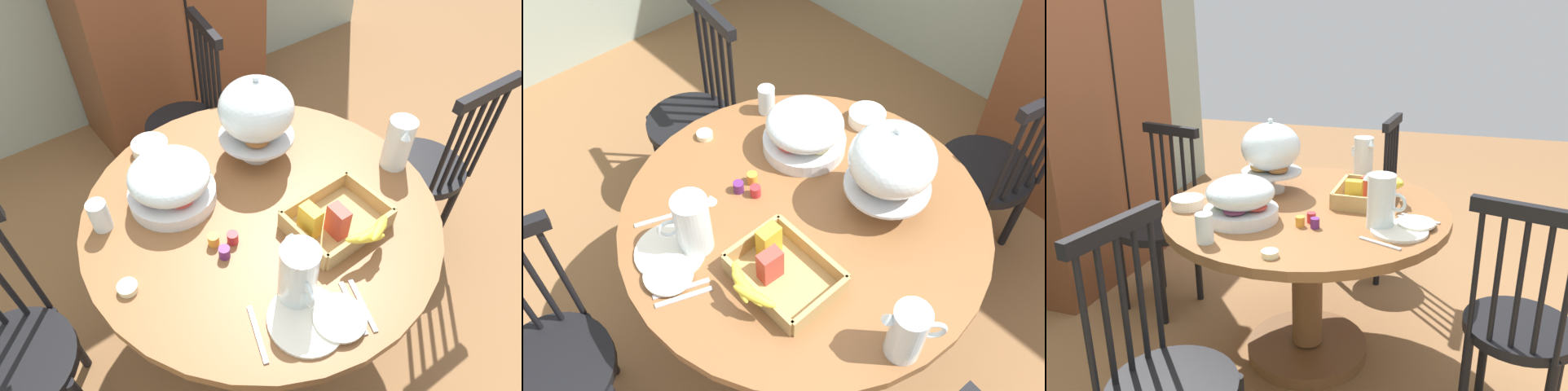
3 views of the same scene
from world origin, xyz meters
TOP-DOWN VIEW (x-y plane):
  - ground_plane at (0.00, 0.00)m, footprint 10.00×10.00m
  - dining_table at (-0.11, -0.05)m, footprint 1.22×1.22m
  - windsor_chair_near_window at (0.10, 0.83)m, footprint 0.41×0.41m
  - windsor_chair_by_cabinet at (-1.00, 0.12)m, footprint 0.41×0.40m
  - windsor_chair_far_side at (0.79, -0.14)m, footprint 0.40×0.40m
  - pastry_stand_with_dome at (0.04, 0.17)m, footprint 0.28×0.28m
  - fruit_platter_covered at (-0.33, 0.16)m, footprint 0.30×0.30m
  - orange_juice_pitcher at (-0.25, -0.39)m, footprint 0.11×0.19m
  - milk_pitcher at (0.41, -0.19)m, footprint 0.14×0.15m
  - cereal_basket at (0.02, -0.29)m, footprint 0.32×0.30m
  - china_plate_large at (-0.28, -0.47)m, footprint 0.22×0.22m
  - china_plate_small at (-0.21, -0.52)m, footprint 0.15×0.15m
  - cereal_bowl at (-0.28, 0.43)m, footprint 0.14×0.14m
  - drinking_glass at (-0.58, 0.19)m, footprint 0.06×0.06m
  - butter_dish at (-0.62, -0.08)m, footprint 0.06×0.06m
  - jam_jar_strawberry at (-0.28, -0.12)m, footprint 0.04×0.04m
  - jam_jar_apricot at (-0.33, -0.09)m, footprint 0.04×0.04m
  - jam_jar_grape at (-0.33, -0.15)m, footprint 0.04×0.04m
  - table_knife at (-0.15, -0.52)m, footprint 0.08×0.16m
  - dinner_fork at (-0.12, -0.53)m, footprint 0.08×0.16m
  - soup_spoon at (-0.41, -0.42)m, footprint 0.08×0.16m

SIDE VIEW (x-z plane):
  - ground_plane at x=0.00m, z-range 0.00..0.00m
  - windsor_chair_near_window at x=0.10m, z-range -0.03..0.94m
  - windsor_chair_by_cabinet at x=-1.00m, z-range -0.03..0.94m
  - windsor_chair_far_side at x=0.79m, z-range -0.03..0.94m
  - dining_table at x=-0.11m, z-range 0.16..0.90m
  - table_knife at x=-0.15m, z-range 0.74..0.75m
  - dinner_fork at x=-0.12m, z-range 0.74..0.75m
  - soup_spoon at x=-0.41m, z-range 0.74..0.75m
  - china_plate_large at x=-0.28m, z-range 0.74..0.75m
  - butter_dish at x=-0.62m, z-range 0.74..0.76m
  - china_plate_small at x=-0.21m, z-range 0.75..0.76m
  - jam_jar_strawberry at x=-0.28m, z-range 0.74..0.78m
  - jam_jar_apricot at x=-0.33m, z-range 0.74..0.78m
  - jam_jar_grape at x=-0.33m, z-range 0.74..0.78m
  - cereal_bowl at x=-0.28m, z-range 0.74..0.78m
  - cereal_basket at x=0.02m, z-range 0.72..0.84m
  - drinking_glass at x=-0.58m, z-range 0.74..0.85m
  - fruit_platter_covered at x=-0.33m, z-range 0.74..0.92m
  - milk_pitcher at x=0.41m, z-range 0.73..0.93m
  - orange_juice_pitcher at x=-0.25m, z-range 0.73..0.94m
  - pastry_stand_with_dome at x=0.04m, z-range 0.77..1.11m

